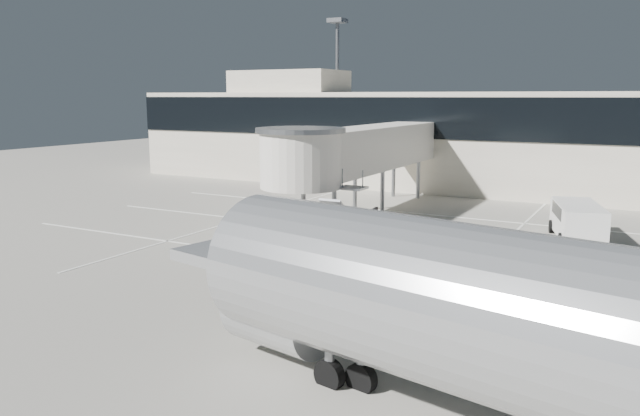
# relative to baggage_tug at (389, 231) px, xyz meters

# --- Properties ---
(ground) EXTENTS (140.00, 140.00, 0.00)m
(ground) POSITION_rel_baggage_tug_xyz_m (-0.66, -7.26, -0.66)
(ground) COLOR #B2AE9F
(ground) RESTS_ON ground
(lane_markings) EXTENTS (40.00, 30.00, 0.02)m
(lane_markings) POSITION_rel_baggage_tug_xyz_m (-1.33, 2.08, -0.65)
(lane_markings) COLOR white
(lane_markings) RESTS_ON ground
(terminal) EXTENTS (64.00, 12.11, 15.20)m
(terminal) POSITION_rel_baggage_tug_xyz_m (-1.01, 22.68, 3.45)
(terminal) COLOR silver
(terminal) RESTS_ON ground
(jet_bridge) EXTENTS (5.70, 20.40, 6.03)m
(jet_bridge) POSITION_rel_baggage_tug_xyz_m (-4.63, 5.01, 3.63)
(jet_bridge) COLOR white
(jet_bridge) RESTS_ON ground
(baggage_tug) EXTENTS (2.90, 2.03, 1.81)m
(baggage_tug) POSITION_rel_baggage_tug_xyz_m (0.00, 0.00, 0.00)
(baggage_tug) COLOR maroon
(baggage_tug) RESTS_ON ground
(suitcase_cart) EXTENTS (4.03, 2.57, 1.55)m
(suitcase_cart) POSITION_rel_baggage_tug_xyz_m (4.38, -1.40, -0.10)
(suitcase_cart) COLOR black
(suitcase_cart) RESTS_ON ground
(box_cart_near) EXTENTS (4.11, 2.35, 1.57)m
(box_cart_near) POSITION_rel_baggage_tug_xyz_m (-1.16, -10.13, -0.06)
(box_cart_near) COLOR black
(box_cart_near) RESTS_ON ground
(box_cart_far) EXTENTS (3.52, 2.06, 1.35)m
(box_cart_far) POSITION_rel_baggage_tug_xyz_m (-4.58, -4.67, -0.12)
(box_cart_far) COLOR black
(box_cart_far) RESTS_ON ground
(ground_worker) EXTENTS (0.80, 0.65, 1.91)m
(ground_worker) POSITION_rel_baggage_tug_xyz_m (0.42, -10.89, 0.30)
(ground_worker) COLOR #97ED18
(ground_worker) RESTS_ON ground
(minivan) EXTENTS (3.48, 5.63, 1.99)m
(minivan) POSITION_rel_baggage_tug_xyz_m (8.62, 5.52, 0.54)
(minivan) COLOR white
(minivan) RESTS_ON ground
(belt_loader) EXTENTS (4.49, 3.13, 2.04)m
(belt_loader) POSITION_rel_baggage_tug_xyz_m (-15.67, 16.73, 0.12)
(belt_loader) COLOR maroon
(belt_loader) RESTS_ON ground
(aircraft) EXTENTS (19.80, 7.01, 5.00)m
(aircraft) POSITION_rel_baggage_tug_xyz_m (10.42, -16.90, 2.18)
(aircraft) COLOR #B8BABC
(aircraft) RESTS_ON ground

